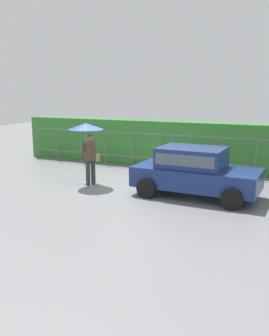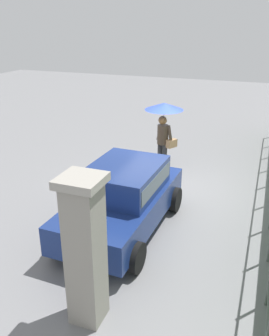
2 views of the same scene
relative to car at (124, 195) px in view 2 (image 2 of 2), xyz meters
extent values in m
plane|color=slate|center=(-2.32, 0.36, -0.80)|extent=(40.00, 40.00, 0.00)
cube|color=navy|center=(0.06, 0.00, -0.22)|extent=(3.75, 1.76, 0.60)
cube|color=navy|center=(-0.09, 0.00, 0.38)|extent=(1.95, 1.50, 0.60)
cube|color=#4C5B66|center=(-0.09, 0.00, 0.40)|extent=(1.79, 1.52, 0.33)
cylinder|color=black|center=(1.34, 0.80, -0.50)|extent=(0.61, 0.20, 0.60)
cylinder|color=black|center=(1.28, -0.88, -0.50)|extent=(0.61, 0.20, 0.60)
cylinder|color=black|center=(-1.16, 0.88, -0.50)|extent=(0.61, 0.20, 0.60)
cylinder|color=black|center=(-1.22, -0.80, -0.50)|extent=(0.61, 0.20, 0.60)
cube|color=red|center=(-1.78, 0.61, -0.07)|extent=(0.07, 0.20, 0.16)
cube|color=red|center=(-1.82, -0.49, -0.07)|extent=(0.07, 0.20, 0.16)
cylinder|color=#333333|center=(-3.58, -0.25, -0.37)|extent=(0.15, 0.15, 0.86)
cylinder|color=#333333|center=(-3.49, -0.07, -0.37)|extent=(0.15, 0.15, 0.86)
cube|color=white|center=(-3.63, -0.22, -0.76)|extent=(0.26, 0.10, 0.08)
cube|color=white|center=(-3.54, -0.04, -0.76)|extent=(0.26, 0.10, 0.08)
cylinder|color=#473828|center=(-3.53, -0.16, 0.35)|extent=(0.34, 0.34, 0.58)
sphere|color=#DBAD89|center=(-3.53, -0.16, 0.78)|extent=(0.22, 0.22, 0.22)
sphere|color=olive|center=(-3.51, -0.18, 0.80)|extent=(0.25, 0.25, 0.25)
cylinder|color=#473828|center=(-3.71, -0.32, 0.37)|extent=(0.19, 0.24, 0.56)
cylinder|color=#473828|center=(-3.50, 0.07, 0.37)|extent=(0.19, 0.24, 0.56)
cylinder|color=#B2B2B7|center=(-3.66, -0.18, 0.69)|extent=(0.02, 0.02, 0.77)
cone|color=blue|center=(-3.66, -0.18, 1.18)|extent=(1.15, 1.15, 0.20)
cube|color=tan|center=(-3.52, 0.12, 0.11)|extent=(0.38, 0.30, 0.24)
cube|color=gray|center=(2.64, 0.49, 0.35)|extent=(0.48, 0.48, 2.30)
cube|color=#9E998E|center=(2.64, 0.49, 1.56)|extent=(0.60, 0.60, 0.12)
camera|label=1|loc=(2.90, -10.60, 2.34)|focal=39.65mm
camera|label=2|loc=(6.46, 2.69, 3.54)|focal=38.37mm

